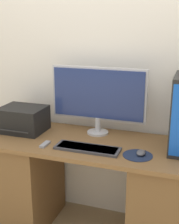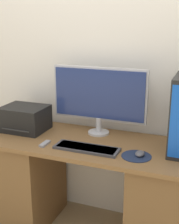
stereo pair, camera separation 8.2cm
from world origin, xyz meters
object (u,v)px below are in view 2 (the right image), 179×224
Objects in this scene: mouse at (140,153)px; printer at (25,118)px; remote_control at (45,144)px; keyboard at (87,148)px; monitor at (99,96)px.

mouse is 0.99m from printer.
remote_control is (0.30, -0.22, -0.09)m from printer.
remote_control is at bearing -174.75° from keyboard.
keyboard is 0.36m from mouse.
monitor is 1.64× the size of keyboard.
printer is 3.08× the size of remote_control.
keyboard is at bearing -84.26° from monitor.
monitor reaches higher than remote_control.
printer reaches higher than remote_control.
keyboard is at bearing 5.25° from remote_control.
printer is at bearing 170.44° from mouse.
mouse is 0.26× the size of printer.
keyboard is 5.06× the size of mouse.
mouse reaches higher than remote_control.
printer reaches higher than mouse.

